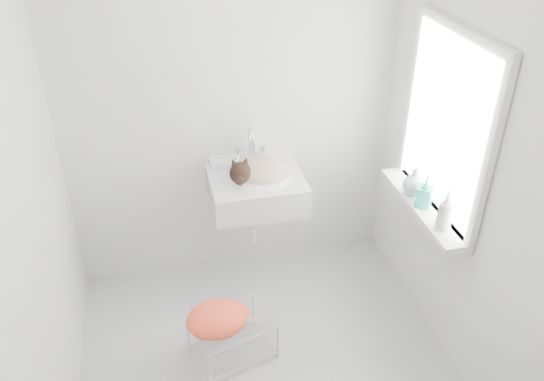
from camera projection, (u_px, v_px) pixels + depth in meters
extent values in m
cube|color=#B9BABB|center=(266.00, 357.00, 3.37)|extent=(2.20, 2.00, 0.02)
cube|color=white|center=(231.00, 104.00, 3.53)|extent=(2.20, 0.02, 2.50)
cube|color=white|center=(466.00, 159.00, 2.92)|extent=(0.02, 2.00, 2.50)
cube|color=white|center=(27.00, 211.00, 2.50)|extent=(0.02, 2.00, 2.50)
cube|color=white|center=(448.00, 126.00, 3.03)|extent=(0.01, 0.80, 1.00)
cube|color=white|center=(446.00, 126.00, 3.02)|extent=(0.04, 0.90, 1.10)
cube|color=white|center=(422.00, 206.00, 3.29)|extent=(0.16, 0.88, 0.04)
cube|color=white|center=(256.00, 176.00, 3.55)|extent=(0.60, 0.52, 0.24)
ellipsoid|color=tan|center=(261.00, 172.00, 3.53)|extent=(0.40, 0.35, 0.20)
sphere|color=black|center=(239.00, 168.00, 3.40)|extent=(0.15, 0.15, 0.14)
torus|color=red|center=(242.00, 173.00, 3.42)|extent=(0.13, 0.13, 0.05)
cube|color=silver|center=(233.00, 336.00, 3.31)|extent=(0.52, 0.43, 0.27)
ellipsoid|color=orange|center=(217.00, 324.00, 3.20)|extent=(0.38, 0.28, 0.15)
imported|color=white|center=(442.00, 228.00, 3.06)|extent=(0.10, 0.10, 0.20)
imported|color=teal|center=(423.00, 205.00, 3.26)|extent=(0.12, 0.12, 0.19)
imported|color=silver|center=(412.00, 193.00, 3.37)|extent=(0.15, 0.15, 0.18)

